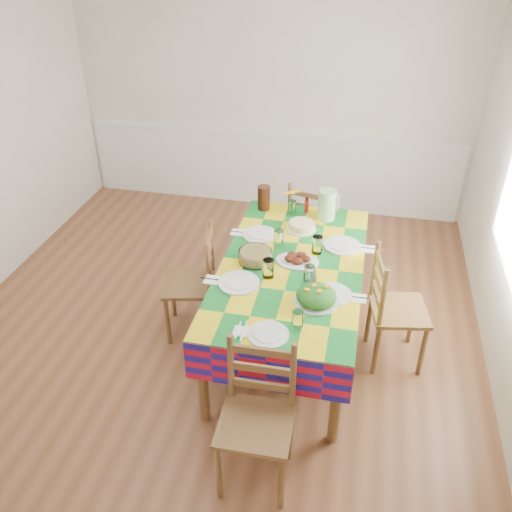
{
  "coord_description": "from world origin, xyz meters",
  "views": [
    {
      "loc": [
        1.11,
        -3.43,
        3.11
      ],
      "look_at": [
        0.36,
        0.01,
        0.83
      ],
      "focal_mm": 38.0,
      "sensor_mm": 36.0,
      "label": 1
    }
  ],
  "objects_px": {
    "chair_left": "(194,283)",
    "chair_right": "(393,310)",
    "dining_table": "(291,274)",
    "chair_far": "(310,224)",
    "green_pitcher": "(327,205)",
    "meat_platter": "(297,259)",
    "chair_near": "(257,419)",
    "tea_pitcher": "(264,198)"
  },
  "relations": [
    {
      "from": "dining_table",
      "to": "green_pitcher",
      "type": "bearing_deg",
      "value": 77.41
    },
    {
      "from": "chair_near",
      "to": "chair_far",
      "type": "xyz_separation_m",
      "value": [
        -0.01,
        2.55,
        -0.05
      ]
    },
    {
      "from": "tea_pitcher",
      "to": "chair_right",
      "type": "bearing_deg",
      "value": -35.91
    },
    {
      "from": "dining_table",
      "to": "meat_platter",
      "type": "height_order",
      "value": "meat_platter"
    },
    {
      "from": "meat_platter",
      "to": "chair_far",
      "type": "xyz_separation_m",
      "value": [
        -0.04,
        1.22,
        -0.37
      ]
    },
    {
      "from": "chair_far",
      "to": "chair_right",
      "type": "height_order",
      "value": "chair_right"
    },
    {
      "from": "meat_platter",
      "to": "chair_far",
      "type": "height_order",
      "value": "chair_far"
    },
    {
      "from": "meat_platter",
      "to": "chair_left",
      "type": "relative_size",
      "value": 0.34
    },
    {
      "from": "green_pitcher",
      "to": "meat_platter",
      "type": "bearing_deg",
      "value": -100.95
    },
    {
      "from": "chair_far",
      "to": "chair_near",
      "type": "bearing_deg",
      "value": 104.07
    },
    {
      "from": "dining_table",
      "to": "chair_near",
      "type": "height_order",
      "value": "chair_near"
    },
    {
      "from": "green_pitcher",
      "to": "chair_left",
      "type": "bearing_deg",
      "value": -141.2
    },
    {
      "from": "chair_left",
      "to": "chair_right",
      "type": "relative_size",
      "value": 0.99
    },
    {
      "from": "meat_platter",
      "to": "chair_right",
      "type": "relative_size",
      "value": 0.34
    },
    {
      "from": "green_pitcher",
      "to": "chair_right",
      "type": "bearing_deg",
      "value": -52.32
    },
    {
      "from": "meat_platter",
      "to": "chair_right",
      "type": "xyz_separation_m",
      "value": [
        0.77,
        -0.06,
        -0.32
      ]
    },
    {
      "from": "tea_pitcher",
      "to": "chair_right",
      "type": "height_order",
      "value": "tea_pitcher"
    },
    {
      "from": "dining_table",
      "to": "chair_far",
      "type": "distance_m",
      "value": 1.3
    },
    {
      "from": "tea_pitcher",
      "to": "chair_left",
      "type": "xyz_separation_m",
      "value": [
        -0.41,
        -0.85,
        -0.41
      ]
    },
    {
      "from": "chair_right",
      "to": "chair_left",
      "type": "bearing_deg",
      "value": 78.77
    },
    {
      "from": "meat_platter",
      "to": "chair_left",
      "type": "height_order",
      "value": "chair_left"
    },
    {
      "from": "green_pitcher",
      "to": "chair_right",
      "type": "distance_m",
      "value": 1.11
    },
    {
      "from": "chair_near",
      "to": "green_pitcher",
      "type": "bearing_deg",
      "value": 83.96
    },
    {
      "from": "dining_table",
      "to": "chair_near",
      "type": "distance_m",
      "value": 1.29
    },
    {
      "from": "tea_pitcher",
      "to": "chair_left",
      "type": "distance_m",
      "value": 1.03
    },
    {
      "from": "tea_pitcher",
      "to": "chair_near",
      "type": "distance_m",
      "value": 2.21
    },
    {
      "from": "dining_table",
      "to": "green_pitcher",
      "type": "distance_m",
      "value": 0.85
    },
    {
      "from": "tea_pitcher",
      "to": "green_pitcher",
      "type": "bearing_deg",
      "value": -5.87
    },
    {
      "from": "tea_pitcher",
      "to": "meat_platter",
      "type": "bearing_deg",
      "value": -62.04
    },
    {
      "from": "chair_left",
      "to": "chair_right",
      "type": "xyz_separation_m",
      "value": [
        1.61,
        -0.02,
        0.01
      ]
    },
    {
      "from": "meat_platter",
      "to": "green_pitcher",
      "type": "bearing_deg",
      "value": 79.05
    },
    {
      "from": "meat_platter",
      "to": "chair_left",
      "type": "xyz_separation_m",
      "value": [
        -0.84,
        -0.04,
        -0.33
      ]
    },
    {
      "from": "chair_near",
      "to": "chair_left",
      "type": "distance_m",
      "value": 1.51
    },
    {
      "from": "meat_platter",
      "to": "chair_near",
      "type": "relative_size",
      "value": 0.34
    },
    {
      "from": "dining_table",
      "to": "meat_platter",
      "type": "bearing_deg",
      "value": 56.62
    },
    {
      "from": "tea_pitcher",
      "to": "chair_near",
      "type": "height_order",
      "value": "tea_pitcher"
    },
    {
      "from": "tea_pitcher",
      "to": "chair_far",
      "type": "relative_size",
      "value": 0.25
    },
    {
      "from": "tea_pitcher",
      "to": "chair_right",
      "type": "xyz_separation_m",
      "value": [
        1.2,
        -0.87,
        -0.41
      ]
    },
    {
      "from": "green_pitcher",
      "to": "chair_left",
      "type": "distance_m",
      "value": 1.34
    },
    {
      "from": "chair_far",
      "to": "meat_platter",
      "type": "bearing_deg",
      "value": 105.92
    },
    {
      "from": "dining_table",
      "to": "green_pitcher",
      "type": "relative_size",
      "value": 7.46
    },
    {
      "from": "chair_far",
      "to": "dining_table",
      "type": "bearing_deg",
      "value": 104.32
    }
  ]
}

